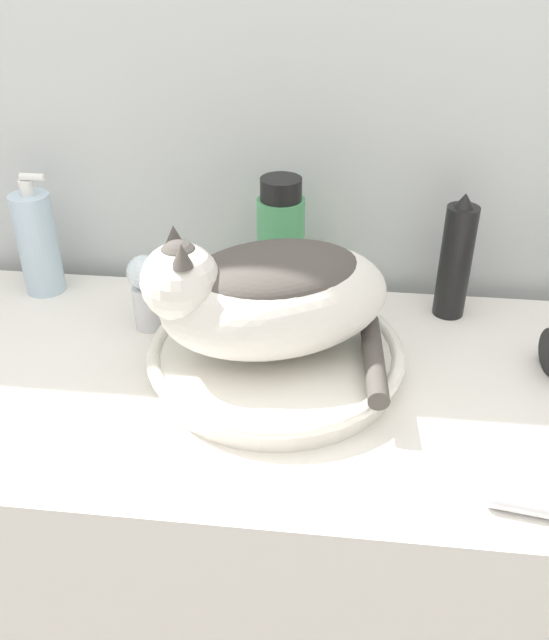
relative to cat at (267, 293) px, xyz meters
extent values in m
cube|color=silver|center=(0.00, 0.31, 0.24)|extent=(8.00, 0.05, 2.40)
cube|color=white|center=(0.00, -0.01, -0.54)|extent=(1.17, 0.55, 0.82)
cylinder|color=white|center=(0.01, 0.01, -0.11)|extent=(0.35, 0.35, 0.04)
torus|color=white|center=(0.01, 0.01, -0.10)|extent=(0.37, 0.37, 0.02)
ellipsoid|color=silver|center=(0.01, 0.01, -0.01)|extent=(0.37, 0.30, 0.15)
ellipsoid|color=#47423D|center=(0.01, 0.01, 0.03)|extent=(0.28, 0.24, 0.07)
sphere|color=silver|center=(-0.11, -0.04, 0.03)|extent=(0.10, 0.10, 0.10)
sphere|color=#47423D|center=(-0.11, -0.04, 0.06)|extent=(0.06, 0.06, 0.06)
cone|color=#47423D|center=(-0.12, -0.02, 0.09)|extent=(0.03, 0.03, 0.03)
cone|color=#47423D|center=(-0.10, -0.07, 0.09)|extent=(0.03, 0.03, 0.03)
cylinder|color=#47423D|center=(0.15, -0.03, -0.07)|extent=(0.04, 0.19, 0.03)
cylinder|color=silver|center=(-0.20, 0.10, -0.10)|extent=(0.04, 0.04, 0.07)
cylinder|color=silver|center=(-0.15, 0.08, -0.02)|extent=(0.13, 0.08, 0.09)
sphere|color=silver|center=(-0.20, 0.10, -0.03)|extent=(0.05, 0.05, 0.05)
cylinder|color=silver|center=(-0.42, 0.20, -0.04)|extent=(0.07, 0.07, 0.18)
cylinder|color=white|center=(-0.42, 0.20, 0.06)|extent=(0.02, 0.02, 0.02)
cylinder|color=white|center=(-0.40, 0.20, 0.07)|extent=(0.04, 0.01, 0.01)
cylinder|color=#4CA366|center=(0.00, 0.20, -0.04)|extent=(0.08, 0.08, 0.19)
cylinder|color=black|center=(0.00, 0.20, 0.07)|extent=(0.07, 0.07, 0.03)
cylinder|color=black|center=(0.28, 0.20, -0.04)|extent=(0.05, 0.05, 0.19)
cone|color=black|center=(0.28, 0.20, 0.07)|extent=(0.03, 0.03, 0.02)
cylinder|color=silver|center=(0.33, -0.23, -0.12)|extent=(0.12, 0.05, 0.03)
camera|label=1|loc=(0.10, -0.79, 0.45)|focal=38.00mm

